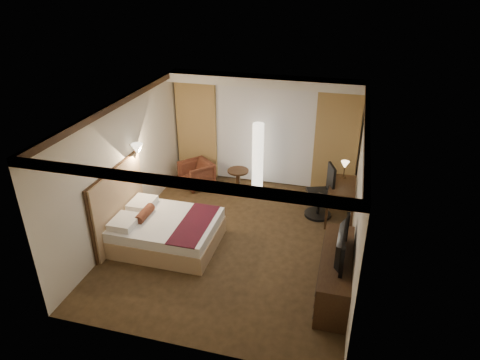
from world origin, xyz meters
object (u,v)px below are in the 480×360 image
(side_table, at_px, (238,181))
(floor_lamp, at_px, (258,157))
(bed, at_px, (167,232))
(armchair, at_px, (196,173))
(office_chair, at_px, (320,191))
(television, at_px, (338,239))
(dresser, at_px, (335,274))
(desk, at_px, (340,202))

(side_table, xyz_separation_m, floor_lamp, (0.43, 0.21, 0.57))
(bed, bearing_deg, armchair, 97.04)
(side_table, distance_m, office_chair, 2.10)
(bed, distance_m, floor_lamp, 3.00)
(television, bearing_deg, office_chair, 13.09)
(armchair, xyz_separation_m, dresser, (3.53, -3.00, 0.01))
(office_chair, relative_size, television, 1.07)
(desk, relative_size, office_chair, 1.00)
(bed, height_order, side_table, bed)
(armchair, relative_size, floor_lamp, 0.42)
(side_table, distance_m, desk, 2.51)
(floor_lamp, height_order, office_chair, floor_lamp)
(desk, relative_size, television, 1.07)
(office_chair, bearing_deg, bed, -165.74)
(bed, height_order, desk, desk)
(armchair, height_order, desk, desk)
(bed, relative_size, television, 1.72)
(armchair, height_order, floor_lamp, floor_lamp)
(armchair, bearing_deg, bed, -41.98)
(television, bearing_deg, bed, 82.36)
(floor_lamp, height_order, television, floor_lamp)
(dresser, bearing_deg, desk, 91.18)
(desk, height_order, television, television)
(bed, height_order, television, television)
(office_chair, distance_m, television, 2.47)
(floor_lamp, xyz_separation_m, desk, (2.01, -0.80, -0.48))
(armchair, bearing_deg, floor_lamp, 50.00)
(side_table, xyz_separation_m, dresser, (2.48, -3.02, 0.09))
(side_table, xyz_separation_m, office_chair, (1.98, -0.64, 0.32))
(side_table, bearing_deg, bed, -106.64)
(television, bearing_deg, armchair, 51.24)
(dresser, distance_m, television, 0.69)
(office_chair, bearing_deg, side_table, 142.08)
(side_table, bearing_deg, office_chair, -17.97)
(bed, height_order, armchair, armchair)
(armchair, distance_m, office_chair, 3.10)
(floor_lamp, distance_m, dresser, 3.86)
(bed, bearing_deg, dresser, -9.35)
(office_chair, xyz_separation_m, television, (0.48, -2.38, 0.46))
(bed, distance_m, office_chair, 3.31)
(side_table, height_order, dresser, dresser)
(floor_lamp, bearing_deg, dresser, -57.52)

